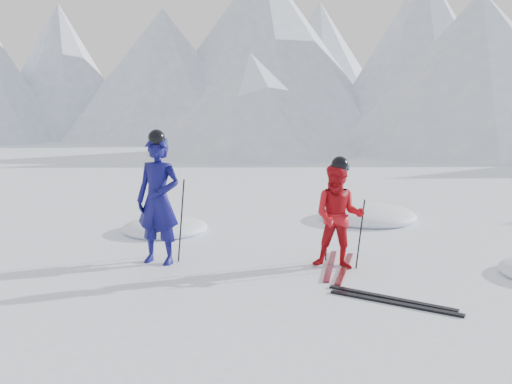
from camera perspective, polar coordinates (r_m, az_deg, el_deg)
The scene contains 12 objects.
ground at distance 7.72m, azimuth 11.13°, elevation -9.86°, with size 160.00×160.00×0.00m, color white.
skier_blue at distance 8.68m, azimuth -10.26°, elevation -0.90°, with size 0.74×0.48×2.02m, color #0E0D53.
skier_red at distance 8.40m, azimuth 8.69°, elevation -2.54°, with size 0.79×0.62×1.63m, color #B40E16.
pole_blue_left at distance 9.05m, azimuth -10.92°, elevation -2.70°, with size 0.02×0.02×1.35m, color black.
pole_blue_right at distance 8.75m, azimuth -7.88°, elevation -3.01°, with size 0.02×0.02×1.35m, color black.
pole_red_left at distance 8.80m, azimuth 7.56°, elevation -3.81°, with size 0.02×0.02×1.09m, color black.
pole_red_right at distance 8.47m, azimuth 10.92°, elevation -4.38°, with size 0.02×0.02×1.09m, color black.
ski_worn_left at distance 8.64m, azimuth 7.84°, elevation -7.67°, with size 0.09×1.70×0.03m, color black.
ski_worn_right at distance 8.54m, azimuth 9.31°, elevation -7.89°, with size 0.09×1.70×0.03m, color black.
ski_loose_a at distance 7.35m, azimuth 13.98°, elevation -10.79°, with size 0.09×1.70×0.03m, color black.
ski_loose_b at distance 7.18m, azimuth 14.34°, elevation -11.26°, with size 0.09×1.70×0.03m, color black.
snow_lumps at distance 11.20m, azimuth 8.21°, elevation -3.98°, with size 8.36×5.28×0.47m.
Camera 1 is at (2.73, -6.80, 2.42)m, focal length 38.00 mm.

